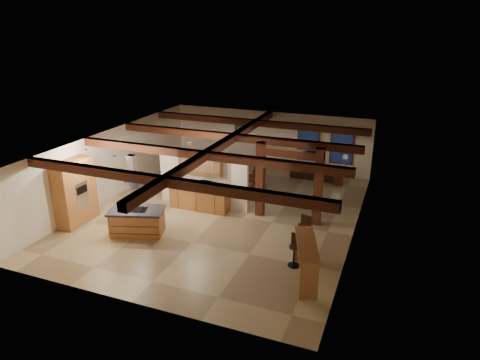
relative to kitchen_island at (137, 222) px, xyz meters
The scene contains 23 objects.
ground 3.36m from the kitchen_island, 51.05° to the left, with size 12.00×12.00×0.00m, color tan.
room_walls 3.57m from the kitchen_island, 51.05° to the left, with size 12.00×12.00×12.00m.
ceiling_beams 4.03m from the kitchen_island, 51.05° to the left, with size 10.00×12.00×0.28m.
timber_posts 5.68m from the kitchen_island, 33.90° to the left, with size 2.50×0.30×2.90m.
partition_wall 3.33m from the kitchen_island, 70.56° to the left, with size 3.80×0.18×2.20m, color white.
pantry_cabinet 2.68m from the kitchen_island, behind, with size 0.67×1.60×2.40m.
back_counter 2.91m from the kitchen_island, 68.00° to the left, with size 2.50×0.66×0.94m.
upper_display_cabinet 3.39m from the kitchen_island, 69.39° to the left, with size 1.80×0.36×0.95m.
range_hood 1.31m from the kitchen_island, behind, with size 1.10×1.10×1.40m.
back_windows 9.87m from the kitchen_island, 60.14° to the left, with size 2.70×0.07×1.70m.
framed_art 8.63m from the kitchen_island, 86.05° to the left, with size 0.65×0.05×0.85m.
recessed_cans 2.53m from the kitchen_island, 124.38° to the left, with size 3.16×2.46×0.03m.
kitchen_island is the anchor object (origin of this frame).
dining_table 5.64m from the kitchen_island, 69.83° to the left, with size 1.64×0.92×0.58m, color #411A10.
sofa 9.20m from the kitchen_island, 59.86° to the left, with size 2.28×0.89×0.66m, color black.
microwave 3.07m from the kitchen_island, 63.33° to the left, with size 0.48×0.33×0.27m, color #BABABF.
bar_counter 6.18m from the kitchen_island, ahead, with size 1.20×2.27×1.16m.
side_table 9.48m from the kitchen_island, 52.50° to the left, with size 0.42×0.42×0.52m, color #431E10.
table_lamp 9.48m from the kitchen_island, 52.50° to the left, with size 0.27×0.27×0.32m.
bar_stool_a 5.66m from the kitchen_island, ahead, with size 0.36×0.36×1.04m.
bar_stool_b 5.73m from the kitchen_island, ahead, with size 0.37×0.39×1.07m.
bar_stool_c 5.78m from the kitchen_island, ahead, with size 0.44×0.46×1.23m.
dining_chairs 5.63m from the kitchen_island, 69.83° to the left, with size 2.02×2.02×1.07m.
Camera 1 is at (6.18, -13.84, 7.05)m, focal length 32.00 mm.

